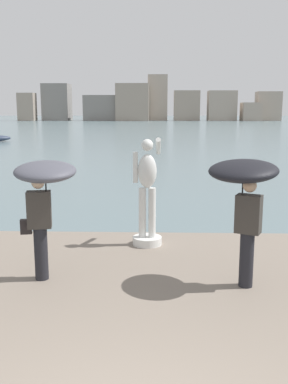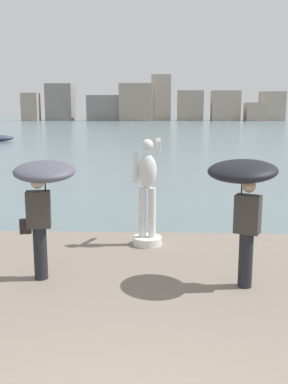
# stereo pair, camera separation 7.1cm
# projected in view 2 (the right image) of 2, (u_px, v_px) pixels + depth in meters

# --- Properties ---
(ground_plane) EXTENTS (400.00, 400.00, 0.00)m
(ground_plane) POSITION_uv_depth(u_px,v_px,m) (158.00, 143.00, 42.41)
(ground_plane) COLOR slate
(pier) EXTENTS (6.90, 10.04, 0.40)m
(pier) POSITION_uv_depth(u_px,v_px,m) (131.00, 368.00, 5.08)
(pier) COLOR slate
(pier) RESTS_ON ground
(statue_white_figure) EXTENTS (0.60, 0.86, 2.22)m
(statue_white_figure) POSITION_uv_depth(u_px,v_px,m) (147.00, 199.00, 8.91)
(statue_white_figure) COLOR silver
(statue_white_figure) RESTS_ON pier
(onlooker_left) EXTENTS (1.16, 1.18, 1.99)m
(onlooker_left) POSITION_uv_depth(u_px,v_px,m) (43.00, 187.00, 7.00)
(onlooker_left) COLOR black
(onlooker_left) RESTS_ON pier
(onlooker_right) EXTENTS (1.44, 1.45, 2.05)m
(onlooker_right) POSITION_uv_depth(u_px,v_px,m) (244.00, 186.00, 6.69)
(onlooker_right) COLOR black
(onlooker_right) RESTS_ON pier
(distant_skyline) EXTENTS (76.60, 12.08, 13.31)m
(distant_skyline) POSITION_uv_depth(u_px,v_px,m) (148.00, 104.00, 128.45)
(distant_skyline) COLOR gray
(distant_skyline) RESTS_ON ground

